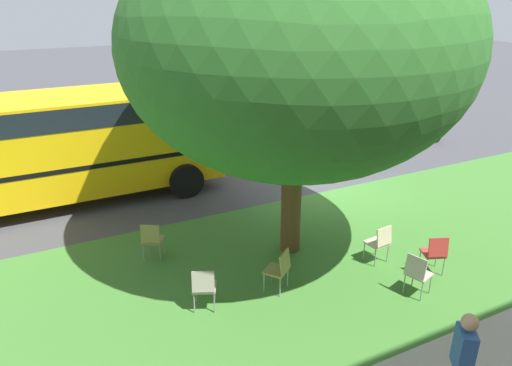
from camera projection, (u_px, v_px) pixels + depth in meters
name	position (u px, v px, depth m)	size (l,w,h in m)	color
ground	(319.00, 189.00, 13.75)	(80.00, 80.00, 0.00)	#424247
grass_verge	(394.00, 238.00, 11.10)	(48.00, 6.00, 0.01)	#3D752D
street_tree	(296.00, 47.00, 8.95)	(6.76, 6.76, 6.92)	brown
chair_0	(380.00, 241.00, 9.92)	(0.46, 0.46, 0.88)	beige
chair_1	(204.00, 286.00, 8.43)	(0.55, 0.55, 0.88)	#ADA393
chair_2	(280.00, 268.00, 8.98)	(0.58, 0.58, 0.88)	olive
chair_3	(417.00, 272.00, 8.85)	(0.53, 0.52, 0.88)	#ADA393
chair_4	(152.00, 238.00, 10.02)	(0.57, 0.57, 0.88)	olive
chair_5	(435.00, 252.00, 9.52)	(0.54, 0.54, 0.88)	#B7332D
parked_car	(393.00, 120.00, 17.74)	(3.70, 1.92, 1.65)	silver
school_bus	(18.00, 144.00, 12.03)	(10.40, 2.80, 2.88)	yellow
pedestrian_0	(461.00, 363.00, 6.16)	(0.37, 0.41, 1.69)	black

